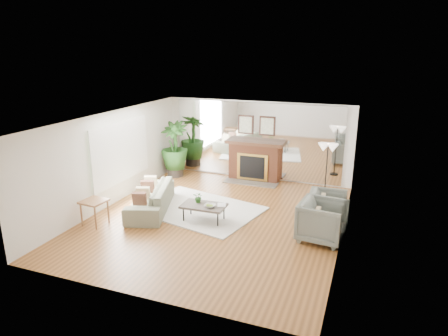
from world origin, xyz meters
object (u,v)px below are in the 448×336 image
at_px(potted_ficus, 175,147).
at_px(sofa, 151,198).
at_px(coffee_table, 204,206).
at_px(side_table, 94,204).
at_px(armchair_back, 327,208).
at_px(armchair_front, 322,221).
at_px(fireplace, 254,160).
at_px(floor_lamp, 328,152).

bearing_deg(potted_ficus, sofa, -75.12).
height_order(coffee_table, side_table, side_table).
xyz_separation_m(sofa, armchair_back, (4.40, 0.77, 0.07)).
bearing_deg(side_table, armchair_back, 21.42).
distance_m(armchair_back, armchair_front, 0.93).
bearing_deg(armchair_back, fireplace, 43.55).
relative_size(fireplace, potted_ficus, 1.13).
relative_size(sofa, potted_ficus, 1.25).
bearing_deg(coffee_table, floor_lamp, 42.76).
bearing_deg(coffee_table, fireplace, 86.34).
relative_size(side_table, floor_lamp, 0.38).
xyz_separation_m(coffee_table, armchair_back, (2.82, 0.93, 0.01)).
height_order(fireplace, coffee_table, fireplace).
bearing_deg(armchair_front, armchair_back, 5.93).
xyz_separation_m(sofa, armchair_front, (4.40, -0.16, 0.12)).
bearing_deg(side_table, coffee_table, 25.09).
distance_m(sofa, armchair_front, 4.40).
bearing_deg(side_table, potted_ficus, 89.73).
bearing_deg(fireplace, armchair_front, -53.41).
distance_m(fireplace, floor_lamp, 2.71).
relative_size(fireplace, coffee_table, 1.90).
xyz_separation_m(fireplace, coffee_table, (-0.22, -3.50, -0.27)).
bearing_deg(potted_ficus, floor_lamp, -7.06).
bearing_deg(side_table, fireplace, 60.79).
distance_m(sofa, potted_ficus, 3.01).
height_order(armchair_front, floor_lamp, floor_lamp).
bearing_deg(armchair_front, coffee_table, 95.97).
relative_size(fireplace, armchair_back, 2.33).
xyz_separation_m(armchair_front, potted_ficus, (-5.15, 3.00, 0.52)).
bearing_deg(armchair_back, side_table, 109.69).
relative_size(side_table, potted_ficus, 0.34).
bearing_deg(armchair_front, fireplace, 42.52).
relative_size(fireplace, armchair_front, 2.08).
xyz_separation_m(coffee_table, armchair_front, (2.82, 0.00, 0.06)).
distance_m(side_table, floor_lamp, 6.11).
bearing_deg(fireplace, floor_lamp, -25.28).
bearing_deg(sofa, floor_lamp, 99.46).
height_order(coffee_table, armchair_front, armchair_front).
height_order(armchair_front, potted_ficus, potted_ficus).
bearing_deg(side_table, sofa, 58.42).
relative_size(coffee_table, armchair_front, 1.09).
relative_size(coffee_table, side_table, 1.75).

